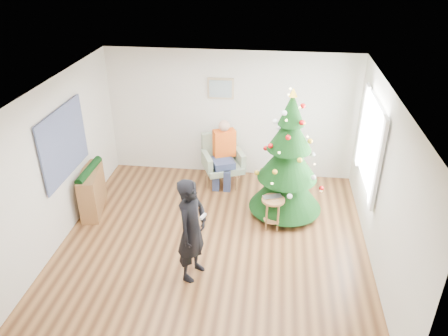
# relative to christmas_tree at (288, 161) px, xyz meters

# --- Properties ---
(floor) EXTENTS (5.00, 5.00, 0.00)m
(floor) POSITION_rel_christmas_tree_xyz_m (-1.16, -1.08, -1.06)
(floor) COLOR brown
(floor) RESTS_ON ground
(ceiling) EXTENTS (5.00, 5.00, 0.00)m
(ceiling) POSITION_rel_christmas_tree_xyz_m (-1.16, -1.08, 1.54)
(ceiling) COLOR white
(ceiling) RESTS_ON wall_back
(wall_back) EXTENTS (5.00, 0.00, 5.00)m
(wall_back) POSITION_rel_christmas_tree_xyz_m (-1.16, 1.42, 0.24)
(wall_back) COLOR silver
(wall_back) RESTS_ON floor
(wall_front) EXTENTS (5.00, 0.00, 5.00)m
(wall_front) POSITION_rel_christmas_tree_xyz_m (-1.16, -3.58, 0.24)
(wall_front) COLOR silver
(wall_front) RESTS_ON floor
(wall_left) EXTENTS (0.00, 5.00, 5.00)m
(wall_left) POSITION_rel_christmas_tree_xyz_m (-3.66, -1.08, 0.24)
(wall_left) COLOR silver
(wall_left) RESTS_ON floor
(wall_right) EXTENTS (0.00, 5.00, 5.00)m
(wall_right) POSITION_rel_christmas_tree_xyz_m (1.34, -1.08, 0.24)
(wall_right) COLOR silver
(wall_right) RESTS_ON floor
(window_panel) EXTENTS (0.04, 1.30, 1.40)m
(window_panel) POSITION_rel_christmas_tree_xyz_m (1.31, -0.08, 0.44)
(window_panel) COLOR white
(window_panel) RESTS_ON wall_right
(curtains) EXTENTS (0.05, 1.75, 1.50)m
(curtains) POSITION_rel_christmas_tree_xyz_m (1.28, -0.08, 0.44)
(curtains) COLOR white
(curtains) RESTS_ON wall_right
(christmas_tree) EXTENTS (1.30, 1.30, 2.36)m
(christmas_tree) POSITION_rel_christmas_tree_xyz_m (0.00, 0.00, 0.00)
(christmas_tree) COLOR #3F2816
(christmas_tree) RESTS_ON floor
(stool) EXTENTS (0.39, 0.39, 0.59)m
(stool) POSITION_rel_christmas_tree_xyz_m (-0.21, -0.52, -0.76)
(stool) COLOR brown
(stool) RESTS_ON floor
(laptop) EXTENTS (0.37, 0.31, 0.03)m
(laptop) POSITION_rel_christmas_tree_xyz_m (-0.21, -0.52, -0.46)
(laptop) COLOR silver
(laptop) RESTS_ON stool
(armchair) EXTENTS (0.95, 0.93, 1.01)m
(armchair) POSITION_rel_christmas_tree_xyz_m (-1.27, 0.98, -0.69)
(armchair) COLOR gray
(armchair) RESTS_ON floor
(seated_person) EXTENTS (0.55, 0.70, 1.32)m
(seated_person) POSITION_rel_christmas_tree_xyz_m (-1.24, 0.93, -0.38)
(seated_person) COLOR navy
(seated_person) RESTS_ON armchair
(standing_man) EXTENTS (0.56, 0.68, 1.61)m
(standing_man) POSITION_rel_christmas_tree_xyz_m (-1.34, -1.84, -0.26)
(standing_man) COLOR black
(standing_man) RESTS_ON floor
(game_controller) EXTENTS (0.08, 0.13, 0.04)m
(game_controller) POSITION_rel_christmas_tree_xyz_m (-1.17, -1.87, 0.01)
(game_controller) COLOR white
(game_controller) RESTS_ON standing_man
(console) EXTENTS (0.51, 1.04, 0.80)m
(console) POSITION_rel_christmas_tree_xyz_m (-3.49, -0.35, -0.66)
(console) COLOR brown
(console) RESTS_ON floor
(garland) EXTENTS (0.14, 0.90, 0.14)m
(garland) POSITION_rel_christmas_tree_xyz_m (-3.49, -0.35, -0.24)
(garland) COLOR black
(garland) RESTS_ON console
(tapestry) EXTENTS (0.03, 1.50, 1.15)m
(tapestry) POSITION_rel_christmas_tree_xyz_m (-3.62, -0.78, 0.49)
(tapestry) COLOR black
(tapestry) RESTS_ON wall_left
(framed_picture) EXTENTS (0.52, 0.05, 0.42)m
(framed_picture) POSITION_rel_christmas_tree_xyz_m (-1.36, 1.39, 0.79)
(framed_picture) COLOR tan
(framed_picture) RESTS_ON wall_back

